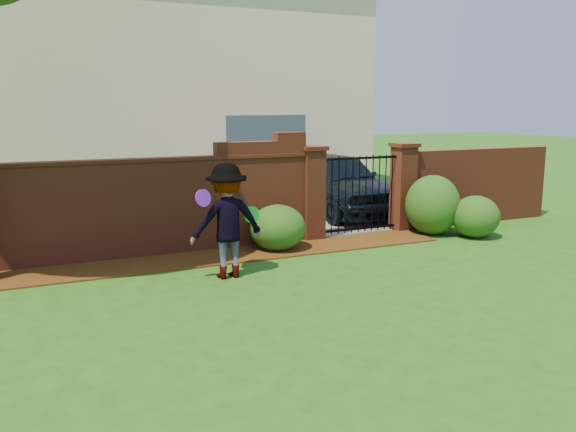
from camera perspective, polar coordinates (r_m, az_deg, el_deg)
name	(u,v)px	position (r m, az deg, el deg)	size (l,w,h in m)	color
ground	(285,321)	(7.62, -0.33, -10.01)	(80.00, 80.00, 0.01)	#205314
mulch_bed	(153,264)	(10.38, -12.80, -4.52)	(11.10, 1.08, 0.03)	#3B210A
brick_wall	(80,210)	(10.69, -19.30, 0.58)	(8.70, 0.31, 2.16)	maroon
brick_wall_return	(475,186)	(14.29, 17.53, 2.77)	(4.00, 0.25, 1.70)	maroon
pillar_left	(312,192)	(11.90, 2.31, 2.28)	(0.50, 0.50, 1.88)	maroon
pillar_right	(403,186)	(13.03, 10.99, 2.82)	(0.50, 0.50, 1.88)	maroon
iron_gate	(359,194)	(12.45, 6.84, 2.11)	(1.78, 0.03, 1.60)	black
driveway	(281,205)	(16.09, -0.64, 1.05)	(3.20, 8.00, 0.01)	gray
house	(153,89)	(18.92, -12.82, 11.82)	(12.40, 6.40, 6.30)	beige
car	(340,184)	(14.70, 4.99, 3.12)	(1.82, 4.53, 1.54)	black
shrub_left	(278,228)	(11.05, -1.00, -1.13)	(1.05, 1.05, 0.86)	#164915
shrub_middle	(433,205)	(12.74, 13.69, 1.04)	(1.14, 1.14, 1.25)	#164915
shrub_right	(476,217)	(12.72, 17.55, -0.06)	(0.97, 0.97, 0.86)	#164915
man	(227,221)	(9.26, -5.84, -0.52)	(1.16, 0.67, 1.80)	gray
frisbee_purple	(203,198)	(8.90, -8.14, 1.72)	(0.26, 0.26, 0.02)	#6B1EBD
frisbee_green	(252,215)	(9.36, -3.52, 0.14)	(0.27, 0.27, 0.02)	green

